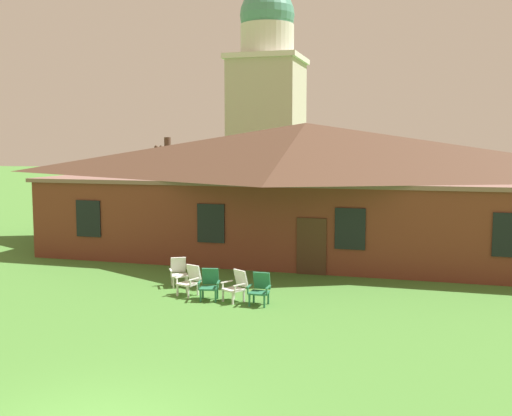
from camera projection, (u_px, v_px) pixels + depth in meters
The scene contains 8 objects.
brick_building at pixel (305, 186), 26.90m from camera, with size 22.18×10.40×5.73m.
dome_tower at pixel (267, 105), 42.96m from camera, with size 5.18×5.18×16.70m.
lawn_chair_by_porch at pixel (179, 271), 20.27m from camera, with size 0.83×0.86×0.96m.
lawn_chair_near_door at pixel (190, 280), 19.03m from camera, with size 0.77×0.82×0.96m.
lawn_chair_left_end at pixel (210, 284), 18.49m from camera, with size 0.72×0.77×0.96m.
lawn_chair_middle at pixel (236, 285), 18.28m from camera, with size 0.83×0.86×0.96m.
lawn_chair_right_end at pixel (260, 288), 17.92m from camera, with size 0.64×0.67×0.96m.
bare_tree_beside_building at pixel (168, 180), 32.11m from camera, with size 1.78×1.39×5.15m.
Camera 1 is at (5.31, -8.24, 4.81)m, focal length 41.96 mm.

